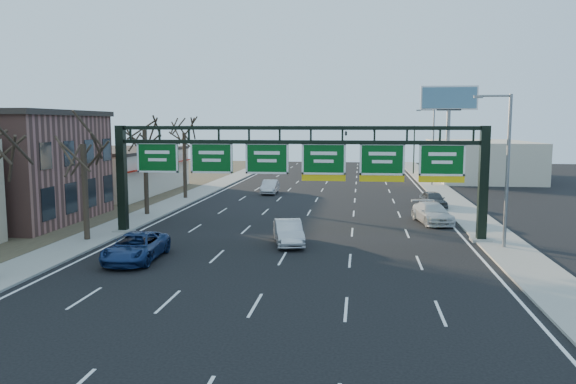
# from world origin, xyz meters

# --- Properties ---
(ground) EXTENTS (160.00, 160.00, 0.00)m
(ground) POSITION_xyz_m (0.00, 0.00, 0.00)
(ground) COLOR black
(ground) RESTS_ON ground
(sidewalk_left) EXTENTS (3.00, 120.00, 0.12)m
(sidewalk_left) POSITION_xyz_m (-12.80, 20.00, 0.06)
(sidewalk_left) COLOR gray
(sidewalk_left) RESTS_ON ground
(sidewalk_right) EXTENTS (3.00, 120.00, 0.12)m
(sidewalk_right) POSITION_xyz_m (12.80, 20.00, 0.06)
(sidewalk_right) COLOR gray
(sidewalk_right) RESTS_ON ground
(dirt_strip_left) EXTENTS (21.00, 120.00, 0.06)m
(dirt_strip_left) POSITION_xyz_m (-25.00, 20.00, 0.03)
(dirt_strip_left) COLOR #473D2B
(dirt_strip_left) RESTS_ON ground
(lane_markings) EXTENTS (21.60, 120.00, 0.01)m
(lane_markings) POSITION_xyz_m (0.00, 20.00, 0.01)
(lane_markings) COLOR white
(lane_markings) RESTS_ON ground
(sign_gantry) EXTENTS (24.60, 1.20, 7.20)m
(sign_gantry) POSITION_xyz_m (0.16, 8.00, 4.63)
(sign_gantry) COLOR black
(sign_gantry) RESTS_ON ground
(brick_block) EXTENTS (10.40, 12.40, 8.30)m
(brick_block) POSITION_xyz_m (-21.50, 11.00, 4.16)
(brick_block) COLOR #8A574B
(brick_block) RESTS_ON ground
(cream_strip) EXTENTS (10.90, 18.40, 4.70)m
(cream_strip) POSITION_xyz_m (-21.48, 29.00, 2.36)
(cream_strip) COLOR beige
(cream_strip) RESTS_ON ground
(building_right_distant) EXTENTS (12.00, 20.00, 5.00)m
(building_right_distant) POSITION_xyz_m (20.00, 50.00, 2.50)
(building_right_distant) COLOR beige
(building_right_distant) RESTS_ON ground
(tree_gantry) EXTENTS (3.60, 3.60, 8.48)m
(tree_gantry) POSITION_xyz_m (-12.80, 5.00, 7.11)
(tree_gantry) COLOR #31241B
(tree_gantry) RESTS_ON sidewalk_left
(tree_mid) EXTENTS (3.60, 3.60, 9.24)m
(tree_mid) POSITION_xyz_m (-12.80, 15.00, 7.85)
(tree_mid) COLOR #31241B
(tree_mid) RESTS_ON sidewalk_left
(tree_far) EXTENTS (3.60, 3.60, 8.86)m
(tree_far) POSITION_xyz_m (-12.80, 25.00, 7.48)
(tree_far) COLOR #31241B
(tree_far) RESTS_ON sidewalk_left
(streetlight_near) EXTENTS (2.15, 0.22, 9.00)m
(streetlight_near) POSITION_xyz_m (12.47, 6.00, 5.08)
(streetlight_near) COLOR slate
(streetlight_near) RESTS_ON sidewalk_right
(streetlight_far) EXTENTS (2.15, 0.22, 9.00)m
(streetlight_far) POSITION_xyz_m (12.47, 40.00, 5.08)
(streetlight_far) COLOR slate
(streetlight_far) RESTS_ON sidewalk_right
(billboard_right) EXTENTS (7.00, 0.50, 12.00)m
(billboard_right) POSITION_xyz_m (15.00, 44.98, 9.06)
(billboard_right) COLOR slate
(billboard_right) RESTS_ON ground
(traffic_signal_mast) EXTENTS (10.16, 0.54, 7.00)m
(traffic_signal_mast) POSITION_xyz_m (5.69, 55.00, 5.50)
(traffic_signal_mast) COLOR black
(traffic_signal_mast) RESTS_ON ground
(car_blue_suv) EXTENTS (2.64, 5.39, 1.47)m
(car_blue_suv) POSITION_xyz_m (-7.75, 0.56, 0.74)
(car_blue_suv) COLOR navy
(car_blue_suv) RESTS_ON ground
(car_silver_sedan) EXTENTS (2.53, 4.73, 1.48)m
(car_silver_sedan) POSITION_xyz_m (-0.14, 5.64, 0.74)
(car_silver_sedan) COLOR #ACACB1
(car_silver_sedan) RESTS_ON ground
(car_white_wagon) EXTENTS (3.04, 5.43, 1.49)m
(car_white_wagon) POSITION_xyz_m (9.48, 14.32, 0.74)
(car_white_wagon) COLOR silver
(car_white_wagon) RESTS_ON ground
(car_grey_far) EXTENTS (2.32, 4.49, 1.46)m
(car_grey_far) POSITION_xyz_m (10.50, 22.04, 0.73)
(car_grey_far) COLOR #3C3F41
(car_grey_far) RESTS_ON ground
(car_silver_distant) EXTENTS (1.57, 4.32, 1.42)m
(car_silver_distant) POSITION_xyz_m (-5.24, 30.17, 0.71)
(car_silver_distant) COLOR #B8B7BC
(car_silver_distant) RESTS_ON ground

